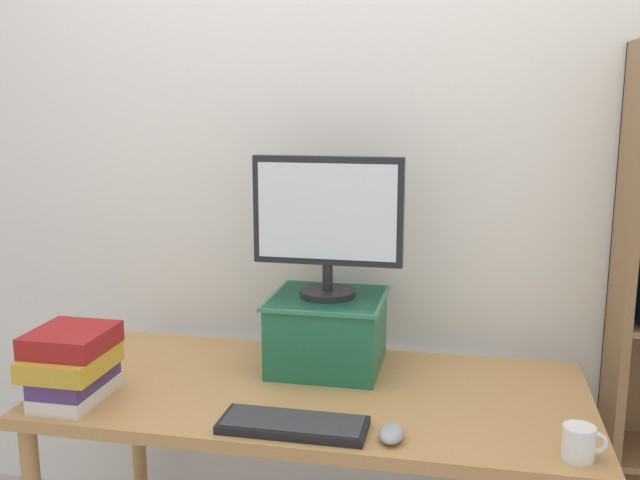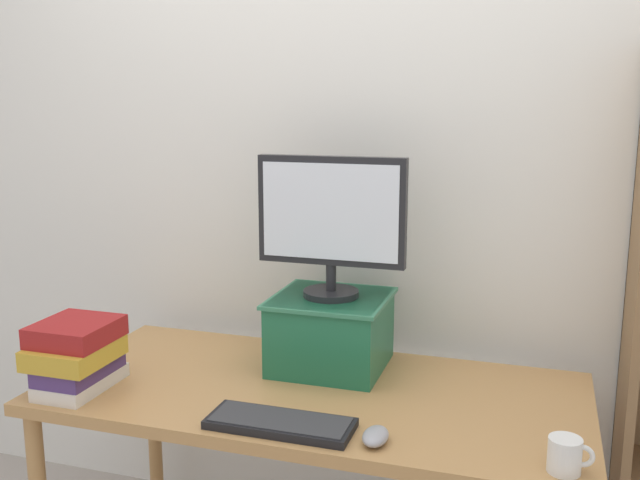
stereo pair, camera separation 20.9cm
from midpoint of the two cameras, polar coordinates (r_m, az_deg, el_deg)
name	(u,v)px [view 2 (the right image)]	position (r m, az deg, el deg)	size (l,w,h in m)	color
back_wall	(359,173)	(2.49, 5.56, 5.38)	(7.00, 0.08, 2.60)	silver
desk	(313,409)	(2.18, 2.27, -13.41)	(1.59, 0.74, 0.71)	#B7844C
riser_box	(330,330)	(2.27, 3.49, -7.23)	(0.36, 0.35, 0.23)	#1E6642
computer_monitor	(331,219)	(2.18, 3.59, 1.63)	(0.47, 0.17, 0.44)	black
keyboard	(279,423)	(1.91, -0.07, -14.50)	(0.38, 0.15, 0.02)	black
computer_mouse	(376,436)	(1.84, 7.83, -15.36)	(0.06, 0.10, 0.04)	#99999E
book_stack	(77,355)	(2.19, -16.29, -8.86)	(0.21, 0.27, 0.21)	silver
coffee_mug	(566,455)	(1.82, 22.35, -15.72)	(0.10, 0.08, 0.08)	white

